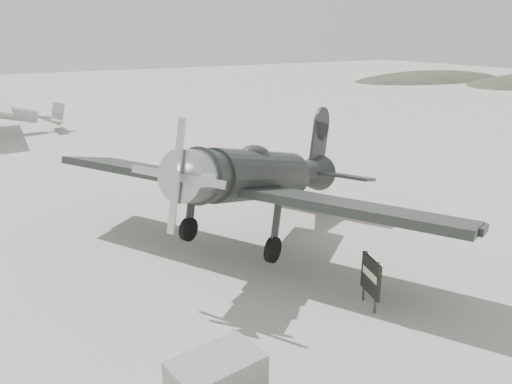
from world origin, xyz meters
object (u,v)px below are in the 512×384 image
at_px(lowwing_monoplane, 263,176).
at_px(equipment_block, 216,378).
at_px(sign_board, 371,277).
at_px(highwing_monoplane, 5,109).

distance_m(lowwing_monoplane, equipment_block, 7.80).
bearing_deg(sign_board, lowwing_monoplane, 108.88).
relative_size(lowwing_monoplane, sign_board, 9.11).
bearing_deg(equipment_block, sign_board, 11.89).
bearing_deg(highwing_monoplane, sign_board, -76.01).
distance_m(highwing_monoplane, sign_board, 29.99).
bearing_deg(equipment_block, lowwing_monoplane, 52.08).
bearing_deg(equipment_block, highwing_monoplane, 91.89).
bearing_deg(lowwing_monoplane, equipment_block, -157.06).
bearing_deg(lowwing_monoplane, highwing_monoplane, 73.88).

